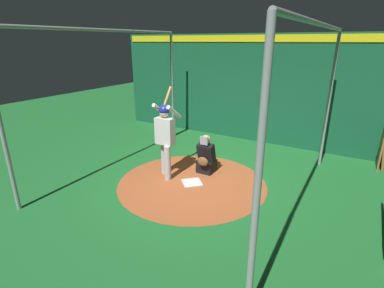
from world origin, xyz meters
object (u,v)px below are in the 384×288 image
(batter, at_px, (165,134))
(bat_rack, at_px, (382,147))
(home_plate, at_px, (192,182))
(catcher, at_px, (206,158))

(batter, height_order, bat_rack, batter)
(batter, bearing_deg, home_plate, 89.57)
(home_plate, bearing_deg, bat_rack, 133.37)
(bat_rack, bearing_deg, home_plate, -46.63)
(home_plate, height_order, catcher, catcher)
(home_plate, xyz_separation_m, batter, (-0.01, -0.72, 1.05))
(home_plate, bearing_deg, batter, -90.43)
(catcher, bearing_deg, bat_rack, 127.22)
(home_plate, height_order, bat_rack, bat_rack)
(catcher, bearing_deg, batter, -46.87)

